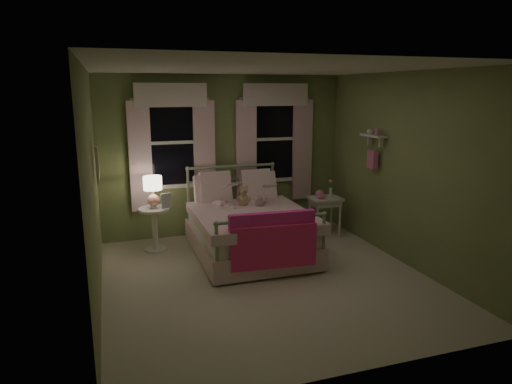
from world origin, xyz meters
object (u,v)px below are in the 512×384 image
object	(u,v)px
child_left	(222,186)
teddy_bear	(243,197)
bed	(249,228)
child_right	(258,186)
nightstand_left	(155,223)
table_lamp	(153,188)
nightstand_right	(325,203)

from	to	relation	value
child_left	teddy_bear	xyz separation A→B (m)	(0.28, -0.16, -0.15)
bed	child_right	bearing A→B (deg)	56.40
bed	nightstand_left	size ratio (longest dim) A/B	3.13
table_lamp	nightstand_right	size ratio (longest dim) A/B	0.70
nightstand_left	child_left	bearing A→B (deg)	-8.20
bed	teddy_bear	bearing A→B (deg)	90.00
nightstand_left	child_right	bearing A→B (deg)	-5.29
teddy_bear	nightstand_left	distance (m)	1.38
child_left	teddy_bear	world-z (taller)	child_left
child_right	table_lamp	size ratio (longest dim) A/B	1.54
table_lamp	bed	bearing A→B (deg)	-23.74
child_left	nightstand_left	distance (m)	1.15
child_right	child_left	bearing A→B (deg)	15.23
teddy_bear	nightstand_right	world-z (taller)	teddy_bear
child_left	bed	bearing A→B (deg)	107.27
bed	nightstand_left	distance (m)	1.41
child_left	nightstand_left	world-z (taller)	child_left
child_left	child_right	world-z (taller)	child_left
child_right	nightstand_left	size ratio (longest dim) A/B	1.06
nightstand_left	nightstand_right	xyz separation A→B (m)	(2.72, -0.16, 0.13)
nightstand_left	table_lamp	bearing A→B (deg)	-45.00
child_left	nightstand_right	world-z (taller)	child_left
teddy_bear	table_lamp	world-z (taller)	table_lamp
bed	child_right	size ratio (longest dim) A/B	2.94
table_lamp	nightstand_left	bearing A→B (deg)	135.00
child_left	nightstand_right	bearing A→B (deg)	163.05
teddy_bear	table_lamp	bearing A→B (deg)	166.74
child_left	child_right	distance (m)	0.56
bed	child_left	bearing A→B (deg)	123.60
teddy_bear	table_lamp	xyz separation A→B (m)	(-1.29, 0.30, 0.16)
bed	table_lamp	world-z (taller)	bed
table_lamp	child_left	bearing A→B (deg)	-8.20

